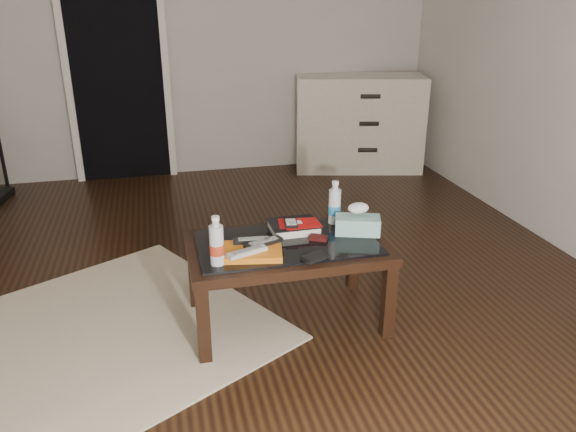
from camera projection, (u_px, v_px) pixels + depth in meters
name	position (u px, v px, depth m)	size (l,w,h in m)	color
ground	(193.00, 302.00, 3.18)	(5.00, 5.00, 0.00)	black
doorway	(117.00, 66.00, 4.93)	(0.90, 0.08, 2.07)	black
coffee_table	(287.00, 253.00, 2.86)	(1.00, 0.60, 0.46)	black
rug	(59.00, 352.00, 2.73)	(2.00, 1.50, 0.01)	#C0AB95
dresser	(359.00, 123.00, 5.41)	(1.28, 0.77, 0.90)	beige
magazines	(253.00, 252.00, 2.69)	(0.28, 0.21, 0.03)	orange
remote_silver	(247.00, 252.00, 2.63)	(0.20, 0.05, 0.02)	#AEADB2
remote_black_front	(264.00, 243.00, 2.73)	(0.20, 0.05, 0.02)	black
remote_black_back	(253.00, 240.00, 2.75)	(0.20, 0.05, 0.02)	black
textbook	(294.00, 227.00, 2.96)	(0.25, 0.20, 0.05)	black
dvd_mailers	(297.00, 223.00, 2.94)	(0.19, 0.14, 0.01)	#AB0B0B
ipod	(291.00, 223.00, 2.91)	(0.06, 0.10, 0.02)	black
flip_phone	(318.00, 238.00, 2.85)	(0.09, 0.05, 0.02)	black
wallet	(315.00, 257.00, 2.65)	(0.12, 0.07, 0.02)	black
water_bottle_left	(217.00, 240.00, 2.56)	(0.07, 0.07, 0.24)	silver
water_bottle_right	(335.00, 202.00, 3.02)	(0.07, 0.07, 0.24)	silver
tissue_box	(358.00, 225.00, 2.92)	(0.23, 0.12, 0.09)	teal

